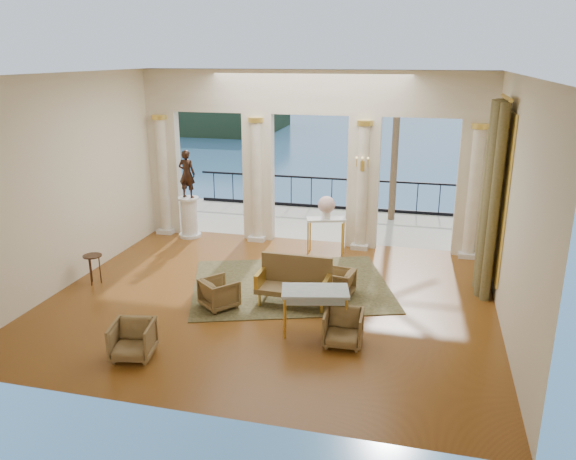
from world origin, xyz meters
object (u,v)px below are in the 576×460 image
(side_table, at_px, (93,259))
(armchair_b, at_px, (343,326))
(game_table, at_px, (315,294))
(armchair_d, at_px, (219,292))
(statue, at_px, (187,174))
(console_table, at_px, (326,224))
(armchair_c, at_px, (338,282))
(settee, at_px, (294,281))
(pedestal, at_px, (189,218))
(armchair_a, at_px, (133,338))

(side_table, bearing_deg, armchair_b, -13.44)
(armchair_b, bearing_deg, game_table, 146.41)
(armchair_d, bearing_deg, statue, -20.34)
(armchair_b, relative_size, side_table, 1.03)
(console_table, xyz_separation_m, side_table, (-4.60, -3.19, -0.20))
(armchair_b, xyz_separation_m, game_table, (-0.57, 0.35, 0.40))
(armchair_d, bearing_deg, armchair_c, -113.46)
(statue, height_order, console_table, statue)
(game_table, height_order, console_table, console_table)
(armchair_b, xyz_separation_m, side_table, (-5.74, 1.37, 0.23))
(settee, height_order, game_table, settee)
(armchair_b, height_order, armchair_d, armchair_b)
(armchair_c, distance_m, side_table, 5.38)
(armchair_b, xyz_separation_m, pedestal, (-5.06, 5.01, 0.20))
(armchair_b, bearing_deg, side_table, 164.20)
(armchair_b, relative_size, game_table, 0.52)
(armchair_d, relative_size, side_table, 1.00)
(armchair_c, distance_m, settee, 1.02)
(console_table, bearing_deg, game_table, -99.21)
(armchair_d, xyz_separation_m, game_table, (2.05, -0.55, 0.41))
(armchair_a, height_order, game_table, game_table)
(armchair_d, relative_size, game_table, 0.50)
(armchair_c, bearing_deg, statue, -114.34)
(armchair_a, height_order, settee, settee)
(settee, xyz_separation_m, pedestal, (-3.84, 3.57, 0.06))
(pedestal, bearing_deg, statue, 90.00)
(armchair_a, xyz_separation_m, side_table, (-2.41, 2.66, 0.23))
(game_table, relative_size, pedestal, 1.17)
(armchair_a, height_order, armchair_b, armchair_a)
(armchair_a, height_order, side_table, armchair_a)
(side_table, bearing_deg, console_table, 34.75)
(armchair_b, distance_m, armchair_c, 2.09)
(side_table, bearing_deg, settee, 0.95)
(statue, bearing_deg, side_table, 83.94)
(statue, bearing_deg, console_table, 178.03)
(armchair_d, height_order, console_table, console_table)
(armchair_a, bearing_deg, statue, 94.13)
(armchair_b, bearing_deg, pedestal, 132.90)
(armchair_b, height_order, pedestal, pedestal)
(armchair_c, relative_size, settee, 0.42)
(statue, relative_size, side_table, 1.97)
(armchair_a, bearing_deg, armchair_b, 9.91)
(armchair_a, xyz_separation_m, console_table, (2.19, 5.85, 0.42))
(armchair_b, relative_size, pedestal, 0.61)
(armchair_c, bearing_deg, armchair_a, -32.99)
(armchair_c, relative_size, game_table, 0.47)
(game_table, xyz_separation_m, pedestal, (-4.48, 4.67, -0.20))
(armchair_b, relative_size, console_table, 0.65)
(armchair_a, distance_m, statue, 6.69)
(armchair_c, relative_size, console_table, 0.59)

